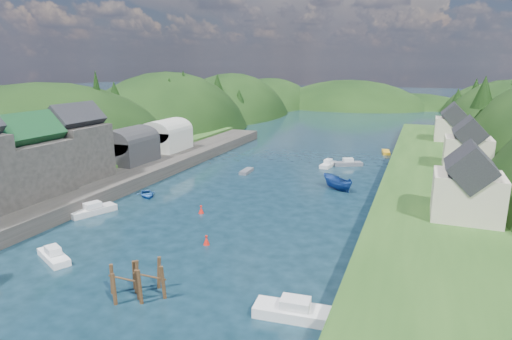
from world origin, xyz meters
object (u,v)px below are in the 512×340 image
at_px(piling_cluster_near, 125,285).
at_px(channel_buoy_near, 206,240).
at_px(channel_buoy_far, 201,210).
at_px(piling_cluster_far, 150,282).

bearing_deg(piling_cluster_near, channel_buoy_near, 83.35).
bearing_deg(channel_buoy_near, piling_cluster_near, -96.65).
xyz_separation_m(piling_cluster_near, channel_buoy_far, (-3.92, 20.41, -0.58)).
distance_m(piling_cluster_near, piling_cluster_far, 2.06).
distance_m(piling_cluster_near, channel_buoy_near, 11.91).
bearing_deg(channel_buoy_far, piling_cluster_near, -79.12).
xyz_separation_m(piling_cluster_far, channel_buoy_far, (-5.78, 19.52, -0.70)).
bearing_deg(channel_buoy_near, piling_cluster_far, -87.51).
relative_size(piling_cluster_near, channel_buoy_far, 2.96).
relative_size(piling_cluster_near, channel_buoy_near, 2.96).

